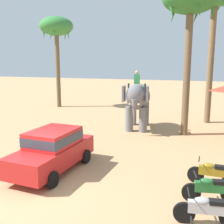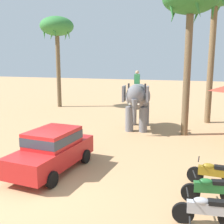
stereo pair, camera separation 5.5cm
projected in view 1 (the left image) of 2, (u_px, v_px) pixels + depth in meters
name	position (u px, v px, depth m)	size (l,w,h in m)	color
ground_plane	(35.00, 186.00, 9.52)	(120.00, 120.00, 0.00)	tan
car_sedan_foreground	(53.00, 149.00, 10.74)	(1.97, 4.15, 1.70)	red
elephant_with_mahout	(137.00, 99.00, 17.37)	(2.11, 3.99, 3.88)	slate
motorcycle_second_in_row	(207.00, 209.00, 7.15)	(1.79, 0.56, 0.94)	black
motorcycle_mid_row	(211.00, 189.00, 8.32)	(1.78, 0.62, 0.94)	black
motorcycle_fourth_in_row	(213.00, 173.00, 9.54)	(1.80, 0.55, 0.94)	black
palm_tree_behind_elephant	(191.00, 3.00, 14.90)	(3.20, 3.20, 8.85)	brown
palm_tree_left_of_road	(56.00, 29.00, 25.29)	(3.20, 3.20, 8.68)	brown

